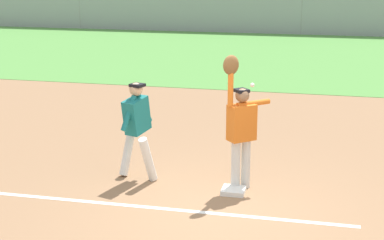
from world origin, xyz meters
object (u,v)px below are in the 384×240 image
Objects in this scene: first_base at (233,191)px; fielder at (241,124)px; baseball at (252,85)px; runner at (137,124)px; parked_car_red at (334,17)px; parked_car_blue at (247,15)px.

fielder reaches higher than first_base.
fielder is 30.81× the size of baseball.
parked_car_red is (3.28, 24.89, -0.32)m from runner.
parked_car_red is (4.79, 0.40, 0.00)m from parked_car_blue.
fielder is at bearing -80.99° from parked_car_blue.
parked_car_red is at bearing 100.82° from runner.
fielder reaches higher than baseball.
parked_car_blue is (-3.31, 24.55, -0.45)m from fielder.
first_base is at bearing -81.20° from parked_car_blue.
baseball is (1.93, 0.34, 0.71)m from runner.
baseball is 0.02× the size of parked_car_blue.
baseball is at bearing -90.27° from parked_car_red.
fielder is 0.51× the size of parked_car_blue.
fielder reaches higher than parked_car_blue.
parked_car_blue is at bearing -172.35° from parked_car_red.
fielder is 0.51× the size of parked_car_red.
fielder is 25.00m from parked_car_red.
fielder is 1.33× the size of runner.
fielder reaches higher than parked_car_red.
first_base is 1.79m from baseball.
runner reaches higher than parked_car_red.
fielder is (0.06, 0.23, 1.08)m from first_base.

